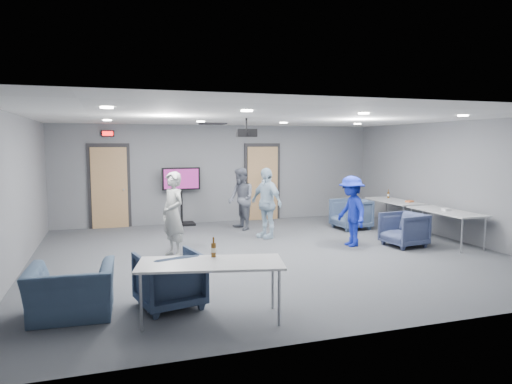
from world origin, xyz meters
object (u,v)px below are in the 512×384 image
object	(u,v)px
bottle_front	(214,250)
bottle_right	(388,195)
table_right_b	(446,213)
projector	(246,133)
chair_front_a	(169,280)
chair_right_b	(404,230)
table_right_a	(394,202)
chair_right_a	(351,214)
person_a	(173,214)
chair_front_b	(71,292)
tv_stand	(181,193)
person_c	(266,203)
person_d	(351,211)
person_b	(241,199)
table_front_left	(211,266)

from	to	relation	value
bottle_front	bottle_right	distance (m)	7.61
table_right_b	bottle_right	world-z (taller)	bottle_right
projector	chair_front_a	bearing A→B (deg)	-116.10
chair_right_b	table_right_a	size ratio (longest dim) A/B	0.47
chair_right_a	bottle_right	world-z (taller)	bottle_right
chair_front_a	bottle_right	xyz separation A→B (m)	(6.42, 4.47, 0.44)
person_a	projector	world-z (taller)	projector
chair_front_b	bottle_right	bearing A→B (deg)	-146.45
projector	tv_stand	bearing A→B (deg)	111.69
person_a	tv_stand	xyz separation A→B (m)	(0.68, 3.37, 0.05)
chair_right_a	chair_front_b	world-z (taller)	chair_right_a
chair_front_a	chair_front_b	bearing A→B (deg)	-12.74
chair_right_a	chair_front_a	xyz separation A→B (m)	(-5.17, -4.26, -0.01)
bottle_right	chair_right_b	bearing A→B (deg)	-116.79
person_c	projector	distance (m)	2.26
table_right_b	chair_front_b	bearing A→B (deg)	105.44
chair_front_a	projector	bearing A→B (deg)	-138.76
tv_stand	bottle_front	bearing A→B (deg)	-95.02
person_a	person_d	size ratio (longest dim) A/B	1.10
person_b	bottle_right	distance (m)	4.01
chair_right_b	chair_front_a	size ratio (longest dim) A/B	0.97
person_b	chair_front_b	xyz separation A→B (m)	(-3.68, -5.04, -0.46)
person_b	table_right_a	world-z (taller)	person_b
person_d	table_right_b	xyz separation A→B (m)	(2.09, -0.45, -0.07)
table_front_left	chair_right_a	bearing A→B (deg)	58.23
person_c	chair_front_b	xyz separation A→B (m)	(-3.97, -3.90, -0.49)
person_c	chair_right_b	xyz separation A→B (m)	(2.51, -1.76, -0.46)
person_d	bottle_front	bearing A→B (deg)	-51.59
table_front_left	bottle_front	xyz separation A→B (m)	(0.09, 0.25, 0.14)
person_d	chair_front_a	size ratio (longest dim) A/B	1.83
person_d	bottle_right	distance (m)	2.98
chair_front_b	bottle_right	xyz separation A→B (m)	(7.65, 4.47, 0.48)
chair_front_a	tv_stand	xyz separation A→B (m)	(1.10, 6.15, 0.51)
person_d	chair_front_b	world-z (taller)	person_d
person_b	table_right_a	bearing A→B (deg)	65.04
bottle_right	chair_front_a	bearing A→B (deg)	-145.14
chair_right_a	table_right_b	world-z (taller)	chair_right_a
person_b	tv_stand	size ratio (longest dim) A/B	1.02
person_b	table_right_b	world-z (taller)	person_b
tv_stand	chair_front_a	bearing A→B (deg)	-100.18
person_b	bottle_right	size ratio (longest dim) A/B	6.63
person_c	chair_front_b	world-z (taller)	person_c
table_right_b	person_d	bearing A→B (deg)	77.96
person_a	bottle_right	bearing A→B (deg)	82.97
bottle_right	projector	distance (m)	5.21
person_b	chair_front_a	size ratio (longest dim) A/B	1.92
table_right_b	table_right_a	bearing A→B (deg)	-0.00
chair_right_a	table_front_left	size ratio (longest dim) A/B	0.45
person_d	bottle_front	size ratio (longest dim) A/B	5.81
table_right_a	chair_right_a	bearing A→B (deg)	75.22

